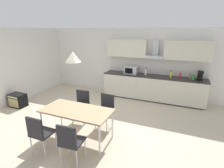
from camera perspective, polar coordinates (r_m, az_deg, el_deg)
The scene contains 20 objects.
ground_plane at distance 5.01m, azimuth -6.84°, elevation -12.40°, with size 9.40×8.06×0.02m, color beige.
wall_back at distance 6.97m, azimuth 4.04°, elevation 7.32°, with size 7.52×0.10×2.55m, color silver.
wall_left at distance 6.69m, azimuth -31.76°, elevation 4.41°, with size 0.10×6.45×2.55m, color silver.
kitchen_counter at distance 6.53m, azimuth 12.94°, elevation -1.16°, with size 3.61×0.66×0.90m.
backsplash_tile at distance 6.64m, azimuth 13.84°, elevation 5.60°, with size 3.59×0.02×0.56m, color silver.
upper_wall_cabinets at distance 6.39m, azimuth 14.00°, elevation 10.91°, with size 3.59×0.40×0.63m.
microwave at distance 6.55m, azimuth 6.27°, elevation 4.58°, with size 0.48×0.35×0.28m.
coffee_maker at distance 6.33m, azimuth 26.82°, elevation 2.48°, with size 0.18×0.19×0.30m.
bottle_white at distance 6.45m, azimuth 10.96°, elevation 3.96°, with size 0.07×0.07×0.27m.
bottle_yellow at distance 6.32m, azimuth 18.67°, elevation 3.03°, with size 0.07×0.07×0.26m.
bottle_green at distance 6.28m, azimuth 25.02°, elevation 1.93°, with size 0.07×0.07×0.18m.
bottle_brown at distance 6.30m, azimuth 24.14°, elevation 2.18°, with size 0.06×0.06×0.21m.
bottle_red at distance 6.35m, azimuth 21.36°, elevation 2.62°, with size 0.06×0.06×0.21m.
dining_table at distance 4.09m, azimuth -11.52°, elevation -8.81°, with size 1.61×0.79×0.73m.
chair_near_left at distance 3.86m, azimuth -22.65°, elevation -14.10°, with size 0.40×0.40×0.87m.
chair_far_right at distance 4.59m, azimuth -2.07°, elevation -7.58°, with size 0.43×0.43×0.87m.
chair_far_left at distance 4.93m, azimuth -9.92°, elevation -6.08°, with size 0.44×0.44×0.87m.
chair_near_right at distance 3.43m, azimuth -13.59°, elevation -17.37°, with size 0.43×0.43×0.87m.
guitar_amp at distance 6.64m, azimuth -28.40°, elevation -4.67°, with size 0.52×0.37×0.44m.
pendant_lamp at distance 3.73m, azimuth -12.64°, elevation 8.60°, with size 0.32×0.32×0.22m, color silver.
Camera 1 is at (2.23, -3.76, 2.45)m, focal length 28.00 mm.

